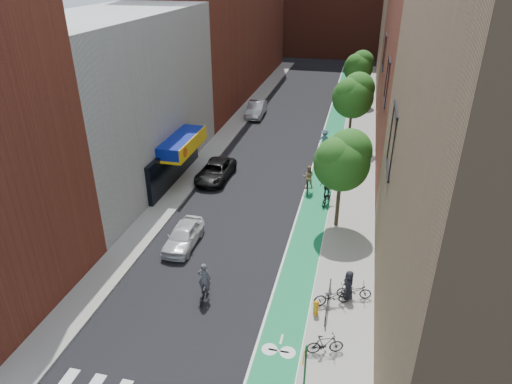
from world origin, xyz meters
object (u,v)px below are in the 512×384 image
Objects in this scene: parked_car_black at (215,171)px; pedestrian at (349,285)px; cyclist_lane_near at (308,181)px; cyclist_lead at (204,287)px; cyclist_lane_far at (324,143)px; parked_car_silver at (256,109)px; cyclist_lane_mid at (327,193)px; fire_hydrant at (316,307)px; parked_car_white at (183,236)px.

parked_car_black is 16.00m from pedestrian.
cyclist_lane_near is at bearing -3.42° from parked_car_black.
pedestrian is at bearing -169.72° from cyclist_lead.
cyclist_lane_near is at bearing 86.55° from cyclist_lane_far.
parked_car_silver is at bearing -84.12° from cyclist_lead.
cyclist_lane_mid is (4.92, 11.52, 0.05)m from cyclist_lead.
cyclist_lane_near is at bearing -32.24° from cyclist_lane_mid.
pedestrian is 1.96× the size of fire_hydrant.
cyclist_lane_near is 2.04m from cyclist_lane_mid.
parked_car_white is 25.40m from parked_car_silver.
cyclist_lane_far reaches higher than parked_car_silver.
cyclist_lane_far is at bearing 44.14° from parked_car_black.
cyclist_lane_near is 2.61× the size of fire_hydrant.
parked_car_white is 4.96× the size of fire_hydrant.
fire_hydrant is at bearing 103.34° from cyclist_lane_mid.
cyclist_lane_far reaches higher than cyclist_lane_near.
parked_car_silver reaches higher than parked_car_white.
pedestrian is (9.69, -2.70, 0.26)m from parked_car_white.
fire_hydrant is (5.52, -0.00, -0.16)m from cyclist_lead.
pedestrian is (1.99, -9.95, 0.14)m from cyclist_lane_mid.
fire_hydrant is (1.70, -20.55, -0.48)m from cyclist_lane_far.
cyclist_lead is 12.52m from cyclist_lane_mid.
pedestrian is (6.91, 1.57, 0.19)m from cyclist_lead.
pedestrian is at bearing -16.27° from parked_car_white.
cyclist_lane_mid is at bearing -65.77° from parked_car_silver.
cyclist_lane_far is 20.63m from fire_hydrant.
parked_car_black is 1.00× the size of parked_car_silver.
parked_car_white is 10.62m from cyclist_lane_near.
parked_car_black is 3.09× the size of pedestrian.
fire_hydrant is at bearing -54.23° from parked_car_black.
pedestrian is at bearing 99.89° from cyclist_lane_near.
cyclist_lane_mid reaches higher than cyclist_lead.
pedestrian reaches higher than parked_car_black.
cyclist_lane_mid reaches higher than cyclist_lane_near.
pedestrian is (3.09, -18.97, -0.13)m from cyclist_lane_far.
cyclist_lead is at bearing -100.20° from pedestrian.
cyclist_lane_mid reaches higher than parked_car_silver.
cyclist_lane_near is at bearing -107.38° from cyclist_lead.
cyclist_lane_far is 2.82× the size of fire_hydrant.
cyclist_lane_mid reaches higher than pedestrian.
cyclist_lane_far reaches higher than parked_car_black.
cyclist_lead is (4.38, -29.62, -0.05)m from parked_car_silver.
cyclist_lead reaches higher than fire_hydrant.
parked_car_white is 5.10m from cyclist_lead.
cyclist_lane_far is (-1.10, 9.03, 0.27)m from cyclist_lane_mid.
fire_hydrant is at bearing 91.99° from cyclist_lane_near.
parked_car_white is 2.53× the size of pedestrian.
parked_car_black is 14.00m from cyclist_lead.
cyclist_lane_mid is 0.95× the size of cyclist_lane_far.
fire_hydrant is at bearing 94.28° from cyclist_lane_far.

